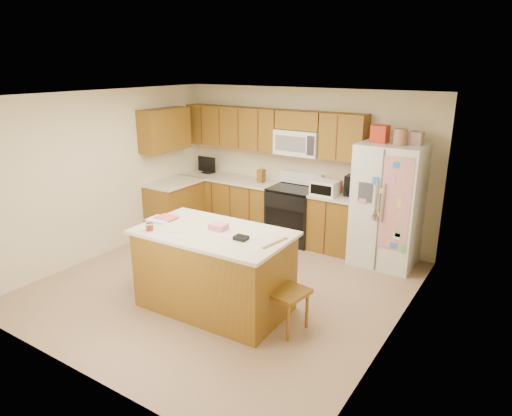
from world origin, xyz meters
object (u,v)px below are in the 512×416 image
Objects in this scene: island at (214,270)px; windsor_chair_back at (252,254)px; windsor_chair_right at (285,290)px; stove at (294,213)px; refrigerator at (388,204)px; windsor_chair_left at (154,256)px.

island reaches higher than windsor_chair_back.
windsor_chair_back is 0.90× the size of windsor_chair_right.
island reaches higher than windsor_chair_right.
stove is 2.49m from island.
refrigerator reaches higher than windsor_chair_back.
windsor_chair_right is at bearing 0.19° from windsor_chair_left.
windsor_chair_right reaches higher than windsor_chair_left.
windsor_chair_left is at bearing -107.97° from stove.
windsor_chair_left is at bearing -134.82° from refrigerator.
stove is 1.63m from refrigerator.
refrigerator reaches higher than island.
windsor_chair_left is 0.99× the size of windsor_chair_back.
windsor_chair_left is at bearing -145.39° from windsor_chair_back.
stove is at bearing 95.87° from island.
windsor_chair_right is at bearing -63.70° from stove.
island is 0.95m from windsor_chair_right.
island is 2.08× the size of windsor_chair_back.
windsor_chair_back reaches higher than windsor_chair_left.
refrigerator is 3.39m from windsor_chair_left.
windsor_chair_right is (-0.37, -2.37, -0.45)m from refrigerator.
refrigerator is 2.29× the size of windsor_chair_left.
stove is 1.27× the size of windsor_chair_left.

